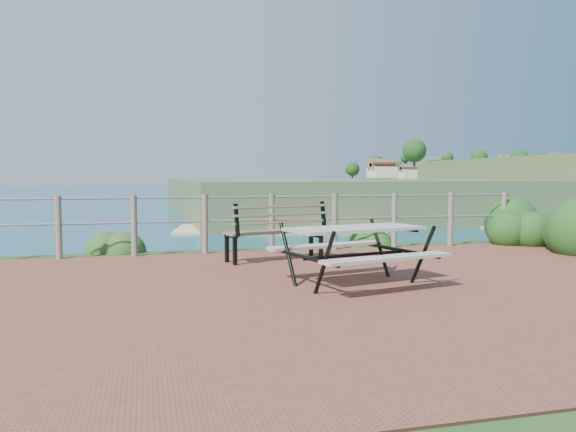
# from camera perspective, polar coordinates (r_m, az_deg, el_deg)

# --- Properties ---
(ground) EXTENTS (10.00, 7.00, 0.12)m
(ground) POSITION_cam_1_polar(r_m,az_deg,el_deg) (6.58, 4.83, -7.57)
(ground) COLOR brown
(ground) RESTS_ON ground
(ocean) EXTENTS (1200.00, 1200.00, 0.00)m
(ocean) POSITION_cam_1_polar(r_m,az_deg,el_deg) (206.10, -13.80, 3.60)
(ocean) COLOR #146F7A
(ocean) RESTS_ON ground
(safety_railing) EXTENTS (9.40, 0.10, 1.00)m
(safety_railing) POSITION_cam_1_polar(r_m,az_deg,el_deg) (9.70, -1.66, -0.38)
(safety_railing) COLOR #6B5B4C
(safety_railing) RESTS_ON ground
(distant_bay) EXTENTS (290.00, 232.36, 24.00)m
(distant_bay) POSITION_cam_1_polar(r_m,az_deg,el_deg) (272.49, 25.69, 3.08)
(distant_bay) COLOR #3C552A
(distant_bay) RESTS_ON ground
(picnic_table) EXTENTS (1.76, 1.40, 0.70)m
(picnic_table) POSITION_cam_1_polar(r_m,az_deg,el_deg) (6.81, 6.81, -3.38)
(picnic_table) COLOR #A29B91
(picnic_table) RESTS_ON ground
(park_bench) EXTENTS (1.67, 0.80, 0.91)m
(park_bench) POSITION_cam_1_polar(r_m,az_deg,el_deg) (8.71, -1.32, -0.70)
(park_bench) COLOR brown
(park_bench) RESTS_ON ground
(shrub_right_edge) EXTENTS (1.09, 1.09, 1.56)m
(shrub_right_edge) POSITION_cam_1_polar(r_m,az_deg,el_deg) (11.75, 22.70, -2.72)
(shrub_right_edge) COLOR #164918
(shrub_right_edge) RESTS_ON ground
(shrub_lip_west) EXTENTS (0.78, 0.78, 0.52)m
(shrub_lip_west) POSITION_cam_1_polar(r_m,az_deg,el_deg) (10.32, -16.74, -3.49)
(shrub_lip_west) COLOR #224A1B
(shrub_lip_west) RESTS_ON ground
(shrub_lip_east) EXTENTS (0.72, 0.72, 0.44)m
(shrub_lip_east) POSITION_cam_1_polar(r_m,az_deg,el_deg) (10.73, 7.90, -3.06)
(shrub_lip_east) COLOR #164918
(shrub_lip_east) RESTS_ON ground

